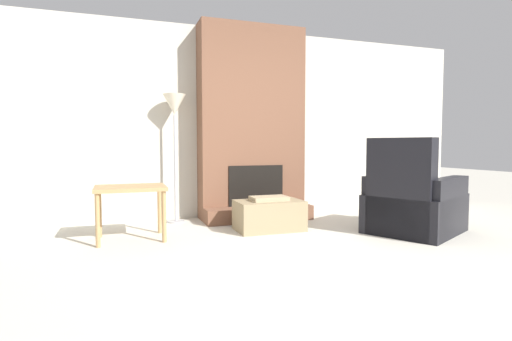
{
  "coord_description": "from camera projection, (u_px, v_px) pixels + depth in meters",
  "views": [
    {
      "loc": [
        -1.75,
        -2.65,
        1.0
      ],
      "look_at": [
        0.0,
        2.36,
        0.66
      ],
      "focal_mm": 28.0,
      "sensor_mm": 36.0,
      "label": 1
    }
  ],
  "objects": [
    {
      "name": "wall_back",
      "position": [
        246.0,
        124.0,
        5.67
      ],
      "size": [
        6.97,
        0.06,
        2.6
      ],
      "primitive_type": "cube",
      "color": "beige",
      "rests_on": "ground_plane"
    },
    {
      "name": "armchair",
      "position": [
        412.0,
        206.0,
        4.51
      ],
      "size": [
        1.3,
        1.23,
        1.08
      ],
      "rotation": [
        0.0,
        0.0,
        2.05
      ],
      "color": "black",
      "rests_on": "ground_plane"
    },
    {
      "name": "fireplace",
      "position": [
        252.0,
        128.0,
        5.45
      ],
      "size": [
        1.44,
        0.66,
        2.6
      ],
      "color": "brown",
      "rests_on": "ground_plane"
    },
    {
      "name": "side_table",
      "position": [
        130.0,
        194.0,
        4.18
      ],
      "size": [
        0.71,
        0.54,
        0.57
      ],
      "color": "tan",
      "rests_on": "ground_plane"
    },
    {
      "name": "floor_lamp_left",
      "position": [
        175.0,
        112.0,
        5.07
      ],
      "size": [
        0.29,
        0.29,
        1.64
      ],
      "color": "#ADADB2",
      "rests_on": "ground_plane"
    },
    {
      "name": "ground_plane",
      "position": [
        355.0,
        272.0,
        3.14
      ],
      "size": [
        24.0,
        24.0,
        0.0
      ],
      "primitive_type": "plane",
      "color": "beige"
    },
    {
      "name": "ottoman",
      "position": [
        269.0,
        215.0,
        4.67
      ],
      "size": [
        0.77,
        0.47,
        0.4
      ],
      "color": "#998460",
      "rests_on": "ground_plane"
    }
  ]
}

